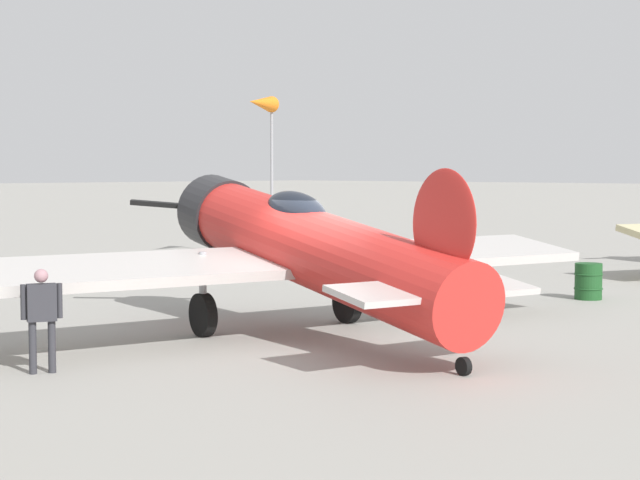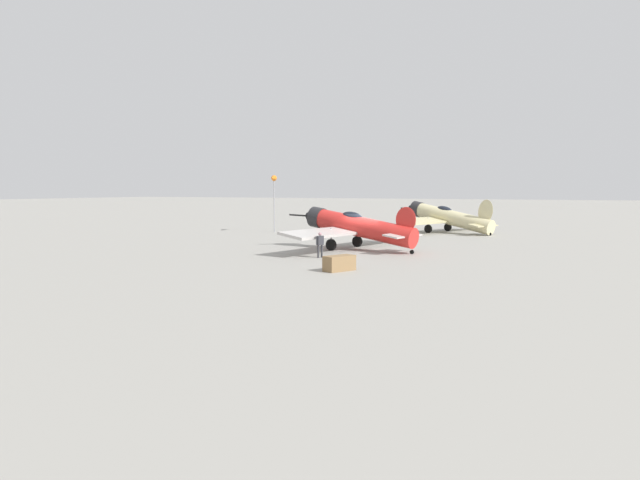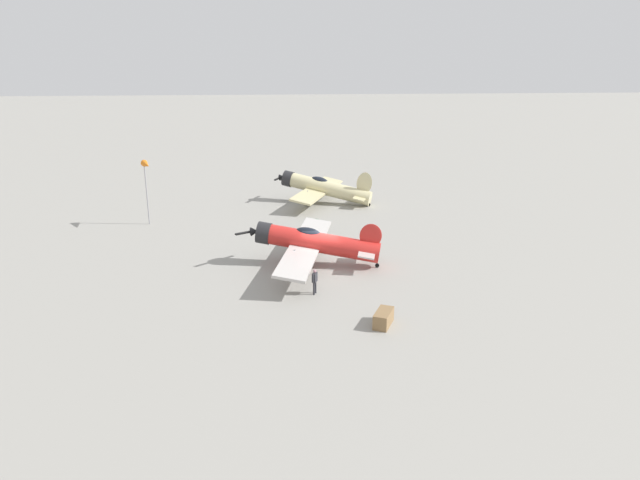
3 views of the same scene
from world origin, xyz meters
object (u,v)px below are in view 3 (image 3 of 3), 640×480
object	(u,v)px
airplane_mid_apron	(323,188)
windsock_mast	(146,167)
ground_crew_mechanic	(315,279)
fuel_drum	(315,225)
equipment_crate	(383,318)
airplane_foreground	(313,242)

from	to	relation	value
airplane_mid_apron	windsock_mast	bearing A→B (deg)	47.43
ground_crew_mechanic	windsock_mast	size ratio (longest dim) A/B	0.28
fuel_drum	windsock_mast	distance (m)	14.70
ground_crew_mechanic	equipment_crate	xyz separation A→B (m)	(3.27, -4.67, -0.55)
airplane_foreground	windsock_mast	distance (m)	17.19
windsock_mast	airplane_foreground	bearing A→B (deg)	-40.35
equipment_crate	fuel_drum	distance (m)	18.62
airplane_foreground	airplane_mid_apron	xyz separation A→B (m)	(2.58, 17.91, -0.10)
equipment_crate	ground_crew_mechanic	bearing A→B (deg)	125.02
ground_crew_mechanic	windsock_mast	world-z (taller)	windsock_mast
airplane_foreground	airplane_mid_apron	distance (m)	18.09
ground_crew_mechanic	fuel_drum	xyz separation A→B (m)	(1.25, 13.84, -0.53)
ground_crew_mechanic	fuel_drum	world-z (taller)	ground_crew_mechanic
fuel_drum	windsock_mast	bearing A→B (deg)	170.40
airplane_mid_apron	ground_crew_mechanic	size ratio (longest dim) A/B	6.98
airplane_mid_apron	fuel_drum	world-z (taller)	airplane_mid_apron
ground_crew_mechanic	fuel_drum	size ratio (longest dim) A/B	1.85
airplane_mid_apron	equipment_crate	distance (m)	27.87
airplane_foreground	ground_crew_mechanic	world-z (taller)	airplane_foreground
airplane_mid_apron	equipment_crate	bearing A→B (deg)	113.72
airplane_foreground	airplane_mid_apron	size ratio (longest dim) A/B	1.20
fuel_drum	airplane_foreground	bearing A→B (deg)	-96.14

